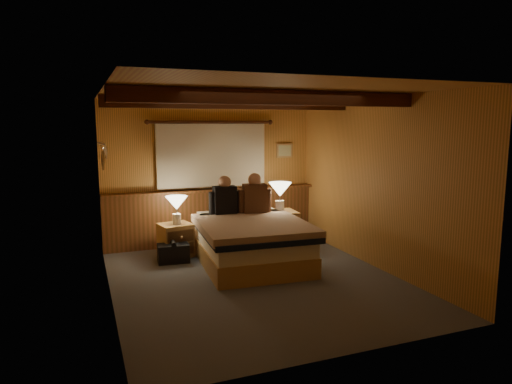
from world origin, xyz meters
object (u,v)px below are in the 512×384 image
nightstand_left (176,240)px  nightstand_right (279,230)px  lamp_left (177,205)px  bed (251,242)px  lamp_right (280,191)px  person_left (225,198)px  person_right (255,196)px  duffel_bag (173,253)px

nightstand_left → nightstand_right: bearing=-16.3°
nightstand_left → lamp_left: lamp_left is taller
bed → nightstand_right: size_ratio=3.26×
lamp_right → person_left: 0.93m
nightstand_left → lamp_right: bearing=-17.6°
nightstand_right → lamp_left: bearing=-178.3°
nightstand_left → person_right: size_ratio=0.83×
nightstand_right → lamp_right: lamp_right is taller
bed → person_left: (-0.19, 0.65, 0.55)m
nightstand_left → person_right: bearing=-22.7°
lamp_left → lamp_right: 1.67m
nightstand_left → lamp_right: lamp_right is taller
nightstand_left → lamp_right: (1.68, -0.17, 0.69)m
lamp_left → person_right: 1.21m
nightstand_left → lamp_right: size_ratio=1.13×
nightstand_left → person_right: (1.21, -0.23, 0.65)m
nightstand_right → lamp_left: 1.74m
nightstand_right → person_right: person_right is taller
nightstand_right → person_left: bearing=-174.1°
person_left → duffel_bag: 1.14m
lamp_left → duffel_bag: (-0.12, -0.25, -0.67)m
lamp_right → bed: bearing=-139.5°
lamp_right → person_left: size_ratio=0.78×
person_right → duffel_bag: bearing=-169.2°
nightstand_left → person_left: (0.75, -0.15, 0.63)m
person_left → person_right: size_ratio=0.95×
nightstand_left → lamp_left: size_ratio=1.24×
nightstand_left → person_left: person_left is taller
nightstand_left → duffel_bag: (-0.10, -0.29, -0.11)m
bed → nightstand_right: bed is taller
bed → nightstand_right: bearing=46.1°
duffel_bag → lamp_left: bearing=69.9°
person_right → duffel_bag: (-1.31, -0.06, -0.76)m
lamp_right → nightstand_left: bearing=174.4°
nightstand_left → person_left: 0.99m
person_left → person_right: bearing=-6.8°
nightstand_right → person_right: bearing=-162.9°
lamp_left → duffel_bag: bearing=-114.9°
duffel_bag → person_left: bearing=14.4°
lamp_right → person_right: (-0.46, -0.06, -0.05)m
duffel_bag → bed: bearing=-21.3°
lamp_left → lamp_right: (1.66, -0.12, 0.13)m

